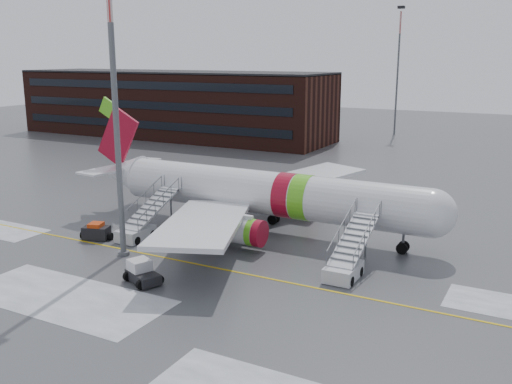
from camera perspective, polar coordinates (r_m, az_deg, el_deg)
The scene contains 9 objects.
ground at distance 42.75m, azimuth -3.06°, elevation -7.23°, with size 260.00×260.00×0.00m, color #494C4F.
airliner at distance 49.92m, azimuth 0.12°, elevation -0.06°, with size 35.03×32.97×11.18m.
airstair_fwd at distance 40.79m, azimuth 9.10°, elevation -6.83°, with size 2.05×7.70×3.48m.
airstair_aft at distance 49.43m, azimuth -11.39°, elevation -3.29°, with size 2.05×7.70×3.48m.
pushback_tug at distance 40.04m, azimuth -11.35°, elevation -7.92°, with size 3.03×2.71×1.53m.
baggage_tractor at distance 49.94m, azimuth -15.67°, elevation -3.91°, with size 2.91×1.86×1.44m.
light_mast_near at distance 43.35m, azimuth -13.89°, elevation 8.31°, with size 1.20×1.20×21.99m.
terminal_building at distance 111.15m, azimuth -8.41°, elevation 8.74°, with size 62.00×16.11×12.30m.
light_mast_far_n at distance 115.80m, azimuth 14.03°, elevation 12.46°, with size 1.20×1.20×24.25m.
Camera 1 is at (20.80, -34.16, 15.09)m, focal length 40.00 mm.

